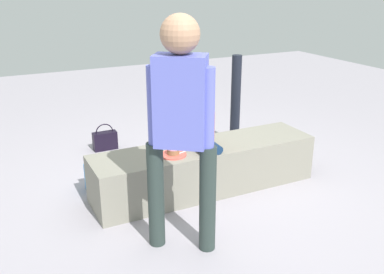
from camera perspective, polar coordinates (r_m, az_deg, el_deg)
ground_plane at (r=3.96m, az=1.71°, el=-6.83°), size 12.00×12.00×0.00m
concrete_ledge at (r=3.87m, az=1.74°, el=-4.06°), size 2.03×0.51×0.42m
child_seated at (r=3.68m, az=1.27°, el=1.70°), size 0.28×0.32×0.48m
adult_standing at (r=2.77m, az=-1.50°, el=2.75°), size 0.41×0.35×1.61m
cake_plate at (r=3.58m, az=-2.49°, el=-2.12°), size 0.22×0.22×0.07m
gift_bag at (r=4.00m, az=-12.27°, el=-5.05°), size 0.23×0.11×0.29m
railing_post at (r=4.94m, az=5.73°, el=3.33°), size 0.36×0.36×1.02m
water_bottle_near_gift at (r=4.14m, az=-5.60°, el=-4.16°), size 0.08×0.08×0.22m
party_cup_red at (r=4.43m, az=-3.76°, el=-2.99°), size 0.07×0.07×0.12m
cake_box_white at (r=4.64m, az=-1.75°, el=-1.99°), size 0.29×0.28×0.10m
handbag_black_leather at (r=4.90m, az=-11.42°, el=-0.41°), size 0.26×0.11×0.30m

